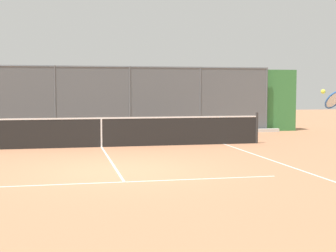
# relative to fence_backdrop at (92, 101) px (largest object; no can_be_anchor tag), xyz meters

# --- Properties ---
(ground_plane) EXTENTS (60.00, 60.00, 0.00)m
(ground_plane) POSITION_rel_fence_backdrop_xyz_m (-0.00, 9.63, -1.35)
(ground_plane) COLOR #B27551
(court_line_markings) EXTENTS (8.36, 11.14, 0.01)m
(court_line_markings) POSITION_rel_fence_backdrop_xyz_m (-0.00, 11.27, -1.35)
(court_line_markings) COLOR white
(court_line_markings) RESTS_ON ground
(fence_backdrop) EXTENTS (18.05, 1.37, 2.81)m
(fence_backdrop) POSITION_rel_fence_backdrop_xyz_m (0.00, 0.00, 0.00)
(fence_backdrop) COLOR #565B60
(fence_backdrop) RESTS_ON ground
(tennis_net) EXTENTS (10.74, 0.09, 1.07)m
(tennis_net) POSITION_rel_fence_backdrop_xyz_m (-0.00, 4.92, -0.86)
(tennis_net) COLOR #2D2D2D
(tennis_net) RESTS_ON ground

